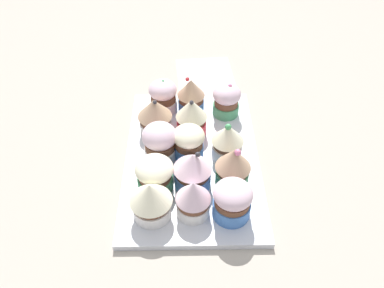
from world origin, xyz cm
name	(u,v)px	position (x,y,z in cm)	size (l,w,h in cm)	color
ground_plane	(192,166)	(0.00, 0.00, -1.50)	(180.00, 180.00, 3.00)	#B2A899
baking_tray	(192,158)	(0.00, 0.00, 0.60)	(36.71, 24.03, 1.20)	silver
cupcake_0	(232,200)	(-12.72, -5.94, 4.64)	(6.02, 6.02, 6.79)	#477AC6
cupcake_1	(233,166)	(-6.31, -6.60, 5.27)	(5.89, 5.89, 8.20)	#4C9E6B
cupcake_2	(228,141)	(-0.15, -6.24, 4.94)	(5.72, 5.72, 7.52)	white
cupcake_3	(226,100)	(11.96, -7.00, 4.69)	(5.59, 5.59, 7.04)	#4C9E6B
cupcake_4	(194,198)	(-12.38, -0.13, 4.90)	(5.46, 5.46, 7.21)	white
cupcake_5	(195,170)	(-6.62, -0.41, 4.86)	(6.38, 6.38, 7.40)	#477AC6
cupcake_6	(189,144)	(-0.37, 0.57, 4.66)	(5.61, 5.61, 6.66)	#477AC6
cupcake_7	(189,116)	(6.33, 0.47, 5.25)	(5.92, 5.92, 8.10)	#D1333D
cupcake_8	(190,95)	(13.12, 0.30, 5.05)	(5.50, 5.50, 7.74)	#477AC6
cupcake_9	(151,199)	(-12.66, 6.39, 5.04)	(6.61, 6.61, 7.22)	white
cupcake_10	(155,174)	(-6.92, 6.19, 4.27)	(6.32, 6.32, 5.96)	#4C9E6B
cupcake_11	(160,142)	(-0.09, 5.63, 4.90)	(6.10, 6.10, 7.23)	white
cupcake_12	(155,115)	(6.84, 6.88, 5.11)	(6.48, 6.48, 7.77)	white
cupcake_13	(163,96)	(13.31, 5.60, 4.73)	(5.62, 5.62, 7.13)	white
napkin	(205,75)	(26.99, -3.50, 0.30)	(14.62, 12.88, 0.60)	white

